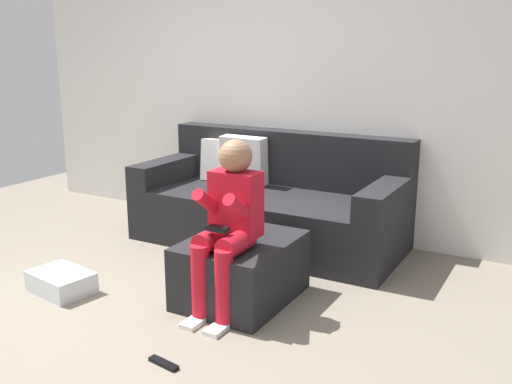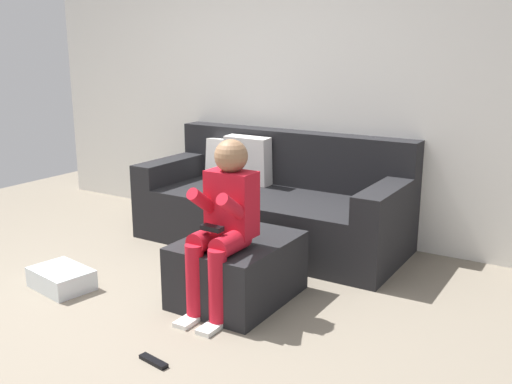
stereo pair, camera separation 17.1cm
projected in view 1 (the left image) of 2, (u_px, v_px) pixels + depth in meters
The scene contains 7 objects.
ground_plane at pixel (102, 324), 3.49m from camera, with size 7.11×7.11×0.00m, color slate.
wall_back at pixel (279, 86), 5.14m from camera, with size 5.47×0.10×2.59m, color silver.
couch_sectional at pixel (270, 204), 4.90m from camera, with size 2.25×0.97×0.93m.
ottoman at pixel (241, 269), 3.80m from camera, with size 0.63×0.81×0.42m, color black.
person_seated at pixel (228, 221), 3.52m from camera, with size 0.31×0.56×1.09m.
storage_bin at pixel (61, 282), 3.94m from camera, with size 0.43×0.30×0.14m, color silver.
remote_near_ottoman at pixel (164, 363), 3.04m from camera, with size 0.19×0.05×0.02m, color black.
Camera 1 is at (2.38, -2.31, 1.64)m, focal length 40.24 mm.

